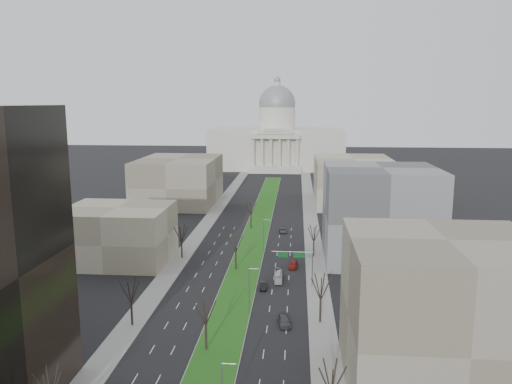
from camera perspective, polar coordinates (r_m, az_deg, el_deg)
The scene contains 27 objects.
ground at distance 161.04m, azimuth 0.13°, elevation -4.24°, with size 600.00×600.00×0.00m, color black.
median at distance 160.04m, azimuth 0.10°, elevation -4.29°, with size 8.00×222.03×0.20m.
sidewalk_left at distance 139.74m, azimuth -7.92°, elevation -6.59°, with size 5.00×330.00×0.15m, color gray.
sidewalk_right at distance 136.58m, azimuth 6.67°, elevation -6.96°, with size 5.00×330.00×0.15m, color gray.
capitol at distance 306.16m, azimuth 2.39°, elevation 5.78°, with size 80.00×46.00×55.00m.
building_beige_left at distance 132.96m, azimuth -15.49°, elevation -4.65°, with size 26.00×22.00×14.00m, color tan.
building_tan_right at distance 76.34m, azimuth 20.47°, elevation -13.08°, with size 26.00×24.00×22.00m, color gray.
building_grey_right at distance 132.27m, azimuth 13.99°, elevation -2.42°, with size 28.00×26.00×24.00m, color #5A5C5F.
building_far_left at distance 203.50m, azimuth -8.82°, elevation 1.30°, with size 30.00×40.00×18.00m, color gray.
building_far_right at distance 204.07m, azimuth 11.01°, elevation 1.26°, with size 30.00×40.00×18.00m, color tan.
tree_left_near at distance 69.83m, azimuth -22.50°, elevation -19.54°, with size 5.10×5.10×9.18m.
tree_left_mid at distance 94.62m, azimuth -14.14°, elevation -10.73°, with size 5.40×5.40×9.72m.
tree_left_far at distance 131.27m, azimuth -8.53°, elevation -4.64°, with size 5.28×5.28×9.50m.
tree_right_near at distance 66.75m, azimuth 8.66°, elevation -20.23°, with size 5.16×5.16×9.29m.
tree_right_mid at distance 93.63m, azimuth 7.43°, elevation -10.62°, with size 5.52×5.52×9.94m.
tree_right_far at distance 131.90m, azimuth 6.64°, elevation -4.67°, with size 5.04×5.04×9.07m.
tree_median_a at distance 83.73m, azimuth -5.79°, elevation -13.31°, with size 5.40×5.40×9.72m.
tree_median_b at distance 121.00m, azimuth -2.34°, elevation -5.75°, with size 5.40×5.40×9.72m.
tree_median_c at distance 159.59m, azimuth -0.58°, elevation -1.79°, with size 5.40×5.40×9.72m.
streetlamp_median_b at distance 97.54m, azimuth -0.74°, elevation -11.13°, with size 1.90×0.20×9.16m.
streetlamp_median_c at distance 135.44m, azimuth 0.87°, elevation -4.95°, with size 1.90×0.20×9.16m.
mast_arm_signs at distance 110.86m, azimuth 5.06°, elevation -7.78°, with size 9.12×0.24×8.09m.
car_grey_near at distance 94.62m, azimuth 3.21°, elevation -14.46°, with size 2.01×5.00×1.70m, color #45454C.
car_black at distance 111.20m, azimuth 0.83°, elevation -10.65°, with size 1.46×4.19×1.38m, color black.
car_red at distance 124.77m, azimuth 4.27°, elevation -8.29°, with size 2.06×5.06×1.47m, color maroon.
car_grey_far at distance 156.81m, azimuth 3.11°, elevation -4.41°, with size 2.12×4.60×1.28m, color #494B51.
box_van at distance 116.05m, azimuth 2.56°, elevation -9.57°, with size 1.70×7.25×2.02m, color silver.
Camera 1 is at (12.48, -35.37, 40.48)m, focal length 35.00 mm.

